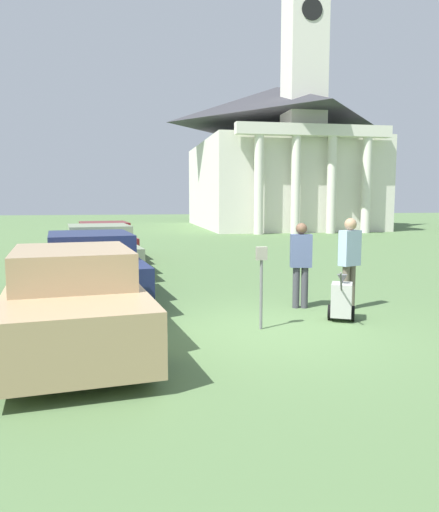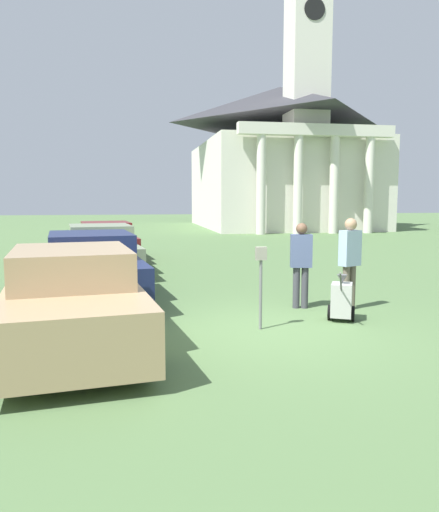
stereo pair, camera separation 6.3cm
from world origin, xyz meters
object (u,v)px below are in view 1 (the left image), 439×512
parking_meter (261,272)px  person_supervisor (350,257)px  parked_car_navy (90,267)px  church (278,152)px  parked_car_tan (73,299)px  person_worker (301,260)px  equipment_cart (342,300)px  parked_car_maroon (104,242)px  parked_car_sage (99,250)px

parking_meter → person_supervisor: (2.11, 1.14, 0.07)m
parked_car_navy → church: church is taller
parked_car_tan → person_supervisor: bearing=8.2°
parked_car_navy → person_worker: bearing=-32.0°
parked_car_tan → church: church is taller
equipment_cart → person_supervisor: bearing=84.5°
parked_car_tan → equipment_cart: 4.67m
person_supervisor → person_worker: bearing=-41.0°
parked_car_tan → parked_car_maroon: 10.86m
parked_car_tan → parked_car_sage: parked_car_tan is taller
parked_car_sage → parked_car_maroon: parked_car_sage is taller
parked_car_sage → parking_meter: 7.76m
parked_car_navy → parked_car_maroon: 7.18m
parked_car_sage → person_worker: (4.24, -5.70, 0.31)m
parked_car_navy → equipment_cart: 5.54m
equipment_cart → parked_car_sage: bearing=150.7°
parking_meter → church: bearing=72.3°
person_supervisor → equipment_cart: size_ratio=1.83×
parked_car_maroon → person_worker: person_worker is taller
parked_car_tan → parked_car_maroon: bearing=82.4°
parking_meter → church: (9.24, 28.96, 4.73)m
church → parking_meter: bearing=-107.7°
parking_meter → equipment_cart: (1.59, 0.31, -0.59)m
parked_car_tan → parking_meter: size_ratio=3.67×
parked_car_tan → parked_car_navy: parked_car_tan is taller
parked_car_tan → equipment_cart: parked_car_tan is taller
parked_car_maroon → person_worker: (4.24, -9.11, 0.34)m
parked_car_tan → parked_car_maroon: size_ratio=1.05×
person_supervisor → equipment_cart: bearing=35.3°
parking_meter → parked_car_tan: bearing=-174.1°
parked_car_sage → equipment_cart: (4.61, -6.83, -0.28)m
parking_meter → church: church is taller
equipment_cart → parked_car_tan: bearing=-145.7°
parked_car_navy → person_supervisor: size_ratio=2.97×
parked_car_navy → parked_car_sage: (0.00, 3.77, -0.01)m
parked_car_tan → church: 32.12m
parked_car_maroon → parking_meter: bearing=-81.6°
equipment_cart → parked_car_maroon: bearing=140.9°
parked_car_sage → parking_meter: bearing=-74.6°
parking_meter → person_supervisor: size_ratio=0.77×
parked_car_navy → parking_meter: bearing=-55.6°
person_worker → equipment_cart: 1.33m
equipment_cart → parking_meter: bearing=-142.4°
parked_car_maroon → person_worker: size_ratio=2.84×
parked_car_navy → person_supervisor: (5.14, -2.22, 0.36)m
equipment_cart → church: church is taller
person_supervisor → equipment_cart: (-0.52, -0.83, -0.66)m
person_supervisor → parked_car_navy: bearing=-45.9°
parked_car_sage → parked_car_maroon: (-0.00, 3.41, -0.03)m
parked_car_tan → person_supervisor: person_supervisor is taller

